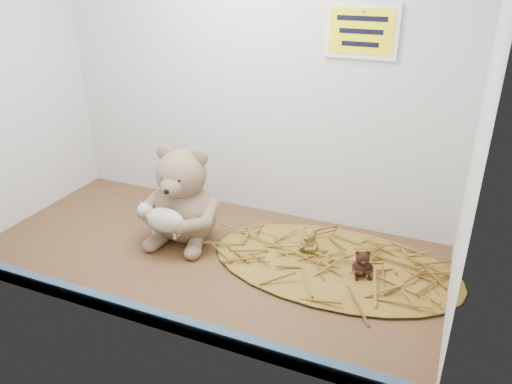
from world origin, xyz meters
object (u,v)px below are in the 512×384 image
at_px(main_teddy, 184,194).
at_px(mini_teddy_tan, 310,239).
at_px(toy_lamb, 165,220).
at_px(mini_teddy_brown, 362,262).

distance_m(main_teddy, mini_teddy_tan, 0.36).
distance_m(main_teddy, toy_lamb, 0.10).
xyz_separation_m(main_teddy, mini_teddy_brown, (0.49, -0.01, -0.09)).
xyz_separation_m(mini_teddy_tan, mini_teddy_brown, (0.15, -0.05, -0.00)).
relative_size(main_teddy, mini_teddy_tan, 3.73).
distance_m(toy_lamb, mini_teddy_brown, 0.51).
bearing_deg(main_teddy, mini_teddy_brown, -5.94).
xyz_separation_m(main_teddy, mini_teddy_tan, (0.35, 0.05, -0.09)).
relative_size(main_teddy, toy_lamb, 1.98).
bearing_deg(mini_teddy_tan, toy_lamb, -143.35).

